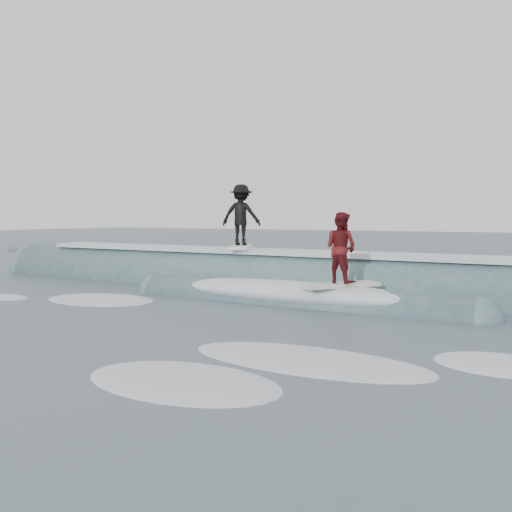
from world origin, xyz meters
The scene contains 6 objects.
ground centered at (0.00, 0.00, 0.00)m, with size 160.00×160.00×0.00m, color #3B4B56.
breaking_wave centered at (0.22, 5.65, 0.04)m, with size 24.02×3.95×2.34m.
surfer_black centered at (-1.16, 5.92, 2.23)m, with size 1.38×2.04×1.99m.
surfer_red centered at (3.13, 3.72, 1.39)m, with size 1.57×1.97×1.81m.
whitewater centered at (1.76, -0.28, 0.00)m, with size 14.88×6.79×0.10m.
far_swells centered at (-2.94, 17.65, 0.00)m, with size 39.14×8.65×0.80m.
Camera 1 is at (8.53, -9.02, 2.22)m, focal length 40.00 mm.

